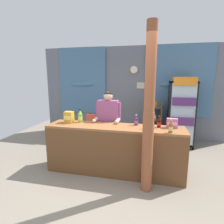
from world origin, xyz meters
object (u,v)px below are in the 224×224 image
(soda_bottle_grape_soda, at_px, (136,121))
(soda_bottle_cola, at_px, (159,122))
(shopkeeper, at_px, (108,118))
(snack_box_wafer, at_px, (172,123))
(stall_counter, at_px, (113,146))
(soda_bottle_orange_soda, at_px, (149,123))
(soda_bottle_iced_tea, at_px, (171,127))
(plastic_lawn_chair, at_px, (93,128))
(soda_bottle_lime_soda, at_px, (80,117))
(bottle_shelf_rack, at_px, (153,120))
(drink_fridge, at_px, (181,109))
(snack_box_choco_powder, at_px, (69,117))
(timber_post, at_px, (149,115))

(soda_bottle_grape_soda, height_order, soda_bottle_cola, soda_bottle_cola)
(shopkeeper, xyz_separation_m, snack_box_wafer, (1.29, -0.31, 0.04))
(stall_counter, xyz_separation_m, snack_box_wafer, (1.06, 0.23, 0.46))
(soda_bottle_orange_soda, relative_size, soda_bottle_grape_soda, 1.09)
(stall_counter, bearing_deg, soda_bottle_iced_tea, -5.66)
(plastic_lawn_chair, distance_m, soda_bottle_iced_tea, 2.44)
(shopkeeper, bearing_deg, soda_bottle_grape_soda, -22.79)
(stall_counter, bearing_deg, soda_bottle_lime_soda, 161.78)
(soda_bottle_orange_soda, bearing_deg, bottle_shelf_rack, 87.67)
(soda_bottle_lime_soda, bearing_deg, soda_bottle_cola, -1.50)
(stall_counter, distance_m, soda_bottle_grape_soda, 0.66)
(soda_bottle_lime_soda, xyz_separation_m, soda_bottle_cola, (1.58, -0.04, -0.03))
(stall_counter, relative_size, soda_bottle_grape_soda, 12.49)
(drink_fridge, height_order, soda_bottle_cola, drink_fridge)
(drink_fridge, distance_m, soda_bottle_orange_soda, 1.97)
(soda_bottle_orange_soda, relative_size, soda_bottle_iced_tea, 0.96)
(soda_bottle_grape_soda, bearing_deg, soda_bottle_orange_soda, -36.46)
(plastic_lawn_chair, distance_m, shopkeeper, 1.16)
(snack_box_choco_powder, bearing_deg, plastic_lawn_chair, 85.02)
(shopkeeper, distance_m, snack_box_choco_powder, 0.82)
(timber_post, distance_m, soda_bottle_grape_soda, 0.71)
(soda_bottle_grape_soda, bearing_deg, drink_fridge, 56.89)
(plastic_lawn_chair, xyz_separation_m, soda_bottle_grape_soda, (1.26, -1.11, 0.54))
(soda_bottle_grape_soda, xyz_separation_m, soda_bottle_cola, (0.43, -0.06, 0.00))
(soda_bottle_orange_soda, distance_m, snack_box_choco_powder, 1.61)
(stall_counter, relative_size, soda_bottle_iced_tea, 10.94)
(plastic_lawn_chair, height_order, shopkeeper, shopkeeper)
(soda_bottle_iced_tea, relative_size, soda_bottle_grape_soda, 1.14)
(bottle_shelf_rack, bearing_deg, plastic_lawn_chair, -156.41)
(soda_bottle_grape_soda, bearing_deg, soda_bottle_cola, -8.20)
(drink_fridge, height_order, soda_bottle_iced_tea, drink_fridge)
(soda_bottle_cola, relative_size, snack_box_choco_powder, 0.95)
(timber_post, bearing_deg, soda_bottle_orange_soda, 90.50)
(stall_counter, height_order, timber_post, timber_post)
(stall_counter, xyz_separation_m, soda_bottle_orange_soda, (0.64, 0.09, 0.47))
(bottle_shelf_rack, bearing_deg, snack_box_wafer, -79.61)
(soda_bottle_cola, xyz_separation_m, snack_box_choco_powder, (-1.79, -0.04, 0.02))
(shopkeeper, xyz_separation_m, soda_bottle_orange_soda, (0.87, -0.44, 0.05))
(drink_fridge, relative_size, soda_bottle_lime_soda, 6.62)
(soda_bottle_orange_soda, relative_size, snack_box_choco_powder, 1.00)
(snack_box_choco_powder, bearing_deg, soda_bottle_iced_tea, -7.80)
(stall_counter, relative_size, drink_fridge, 1.41)
(soda_bottle_iced_tea, distance_m, snack_box_wafer, 0.33)
(shopkeeper, bearing_deg, soda_bottle_iced_tea, -27.06)
(shopkeeper, height_order, soda_bottle_iced_tea, shopkeeper)
(snack_box_wafer, bearing_deg, shopkeeper, 166.63)
(stall_counter, bearing_deg, snack_box_wafer, 12.06)
(snack_box_choco_powder, bearing_deg, snack_box_wafer, 1.56)
(timber_post, height_order, snack_box_wafer, timber_post)
(timber_post, bearing_deg, soda_bottle_lime_soda, 156.81)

